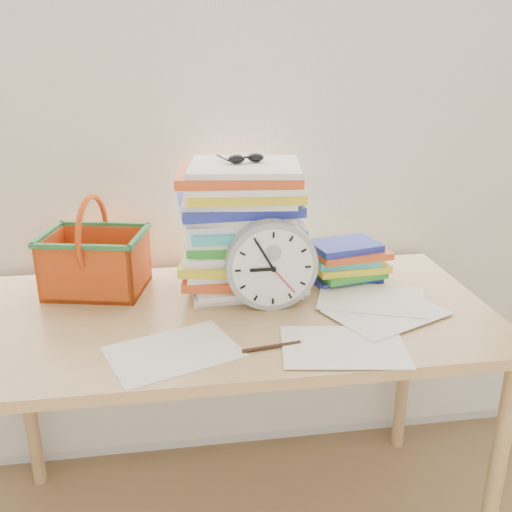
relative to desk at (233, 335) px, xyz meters
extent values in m
cube|color=silver|center=(0.00, 0.40, 0.67)|extent=(4.00, 0.04, 2.70)
cube|color=white|center=(0.00, 0.38, 0.62)|extent=(2.40, 0.01, 2.50)
cube|color=tan|center=(0.00, 0.00, 0.06)|extent=(1.40, 0.70, 0.03)
cylinder|color=tan|center=(0.65, -0.30, -0.32)|extent=(0.04, 0.04, 0.72)
cylinder|color=tan|center=(-0.65, 0.30, -0.32)|extent=(0.04, 0.04, 0.72)
cylinder|color=tan|center=(0.65, 0.30, -0.32)|extent=(0.04, 0.04, 0.72)
cylinder|color=#9B9DA2|center=(0.11, 0.01, 0.20)|extent=(0.25, 0.05, 0.25)
cylinder|color=black|center=(0.07, -0.22, 0.08)|extent=(0.15, 0.03, 0.01)
camera|label=1|loc=(-0.15, -1.39, 0.75)|focal=40.00mm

